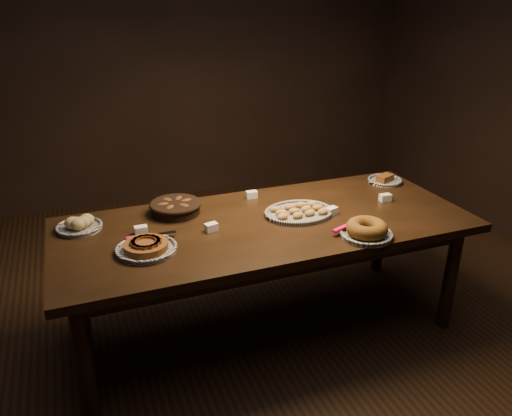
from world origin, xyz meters
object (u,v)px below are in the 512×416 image
object	(u,v)px
buffet_table	(266,233)
apple_tart_plate	(146,247)
bundt_cake_plate	(366,230)
madeleine_platter	(299,212)

from	to	relation	value
buffet_table	apple_tart_plate	world-z (taller)	apple_tart_plate
buffet_table	bundt_cake_plate	world-z (taller)	bundt_cake_plate
buffet_table	madeleine_platter	size ratio (longest dim) A/B	5.75
madeleine_platter	bundt_cake_plate	bearing A→B (deg)	-39.38
apple_tart_plate	bundt_cake_plate	size ratio (longest dim) A/B	1.06
apple_tart_plate	madeleine_platter	bearing A→B (deg)	-15.79
buffet_table	bundt_cake_plate	bearing A→B (deg)	-41.17
buffet_table	apple_tart_plate	size ratio (longest dim) A/B	7.10
buffet_table	madeleine_platter	world-z (taller)	madeleine_platter
madeleine_platter	bundt_cake_plate	world-z (taller)	bundt_cake_plate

